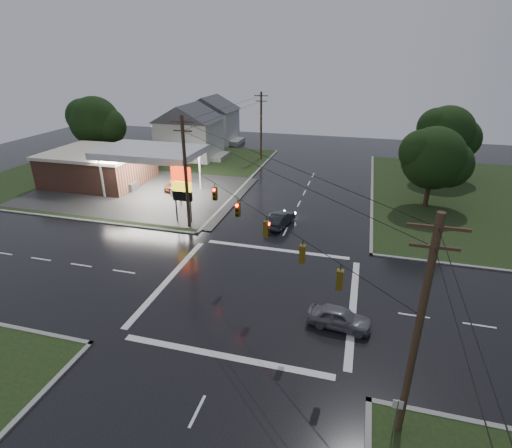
% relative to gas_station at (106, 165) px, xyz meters
% --- Properties ---
extents(ground, '(120.00, 120.00, 0.00)m').
position_rel_gas_station_xyz_m(ground, '(25.68, -19.70, -2.55)').
color(ground, black).
rests_on(ground, ground).
extents(grass_nw, '(36.00, 36.00, 0.08)m').
position_rel_gas_station_xyz_m(grass_nw, '(-0.32, 6.30, -2.51)').
color(grass_nw, black).
rests_on(grass_nw, ground).
extents(gas_station, '(26.20, 18.00, 5.60)m').
position_rel_gas_station_xyz_m(gas_station, '(0.00, 0.00, 0.00)').
color(gas_station, '#2D2D2D').
rests_on(gas_station, ground).
extents(pylon_sign, '(2.00, 0.35, 6.00)m').
position_rel_gas_station_xyz_m(pylon_sign, '(15.18, -9.20, 1.46)').
color(pylon_sign, '#59595E').
rests_on(pylon_sign, ground).
extents(utility_pole_nw, '(2.20, 0.32, 11.00)m').
position_rel_gas_station_xyz_m(utility_pole_nw, '(16.18, -10.20, 3.17)').
color(utility_pole_nw, '#382619').
rests_on(utility_pole_nw, ground).
extents(utility_pole_se, '(2.20, 0.32, 11.00)m').
position_rel_gas_station_xyz_m(utility_pole_se, '(35.18, -29.20, 3.17)').
color(utility_pole_se, '#382619').
rests_on(utility_pole_se, ground).
extents(utility_pole_n, '(2.20, 0.32, 10.50)m').
position_rel_gas_station_xyz_m(utility_pole_n, '(16.18, 18.30, 2.92)').
color(utility_pole_n, '#382619').
rests_on(utility_pole_n, ground).
extents(traffic_signals, '(26.87, 26.87, 1.47)m').
position_rel_gas_station_xyz_m(traffic_signals, '(25.69, -19.72, 3.93)').
color(traffic_signals, black).
rests_on(traffic_signals, ground).
extents(house_near, '(11.05, 8.48, 8.60)m').
position_rel_gas_station_xyz_m(house_near, '(4.73, 16.30, 1.86)').
color(house_near, silver).
rests_on(house_near, ground).
extents(house_far, '(11.05, 8.48, 8.60)m').
position_rel_gas_station_xyz_m(house_far, '(3.73, 28.30, 1.86)').
color(house_far, silver).
rests_on(house_far, ground).
extents(tree_nw_behind, '(8.93, 7.60, 10.00)m').
position_rel_gas_station_xyz_m(tree_nw_behind, '(-8.17, 10.29, 3.63)').
color(tree_nw_behind, black).
rests_on(tree_nw_behind, ground).
extents(tree_ne_near, '(7.99, 6.80, 8.98)m').
position_rel_gas_station_xyz_m(tree_ne_near, '(39.82, 2.29, 3.01)').
color(tree_ne_near, black).
rests_on(tree_ne_near, ground).
extents(tree_ne_far, '(8.46, 7.20, 9.80)m').
position_rel_gas_station_xyz_m(tree_ne_far, '(42.83, 14.29, 3.63)').
color(tree_ne_far, black).
rests_on(tree_ne_far, ground).
extents(car_north, '(2.44, 4.63, 1.45)m').
position_rel_gas_station_xyz_m(car_north, '(24.88, -7.42, -1.82)').
color(car_north, black).
rests_on(car_north, ground).
extents(car_crossing, '(4.20, 2.03, 1.38)m').
position_rel_gas_station_xyz_m(car_crossing, '(31.89, -22.19, -1.86)').
color(car_crossing, slate).
rests_on(car_crossing, ground).
extents(car_pump, '(2.79, 5.35, 1.48)m').
position_rel_gas_station_xyz_m(car_pump, '(9.61, 0.73, -1.81)').
color(car_pump, '#512312').
rests_on(car_pump, ground).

